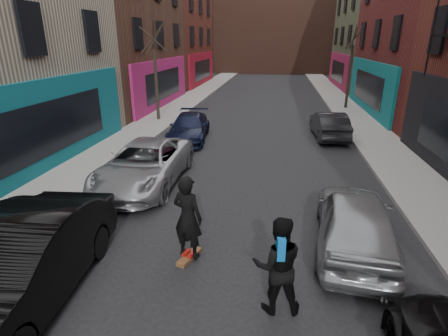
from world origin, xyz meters
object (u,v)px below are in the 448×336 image
(parked_left_mid, at_px, (19,265))
(pedestrian, at_px, (278,265))
(skateboarder, at_px, (188,217))
(skateboard, at_px, (189,257))
(parked_left_end, at_px, (189,127))
(parked_right_end, at_px, (329,125))
(tree_right_far, at_px, (351,60))
(parked_left_far, at_px, (145,164))
(tree_left_far, at_px, (155,66))
(parked_right_far, at_px, (355,220))

(parked_left_mid, bearing_deg, pedestrian, 1.98)
(parked_left_mid, relative_size, skateboarder, 2.62)
(skateboard, bearing_deg, parked_left_end, 122.35)
(parked_left_end, bearing_deg, parked_left_mid, -96.82)
(parked_left_end, bearing_deg, skateboarder, -81.59)
(parked_right_end, bearing_deg, skateboard, 64.89)
(parked_right_end, bearing_deg, parked_left_mid, 57.79)
(tree_right_far, distance_m, parked_left_mid, 24.21)
(parked_right_end, bearing_deg, tree_right_far, -108.85)
(pedestrian, bearing_deg, parked_left_far, -57.60)
(tree_left_far, bearing_deg, skateboard, -68.63)
(parked_right_end, bearing_deg, parked_right_far, 82.44)
(parked_left_mid, distance_m, parked_left_end, 12.05)
(tree_right_far, distance_m, pedestrian, 22.14)
(parked_left_end, height_order, skateboard, parked_left_end)
(parked_left_end, height_order, parked_right_far, parked_right_far)
(parked_left_end, bearing_deg, parked_right_far, -60.40)
(parked_left_mid, distance_m, parked_left_far, 6.12)
(parked_right_far, height_order, skateboarder, skateboarder)
(parked_right_end, bearing_deg, parked_left_far, 42.20)
(parked_right_far, bearing_deg, tree_left_far, -47.50)
(tree_left_far, height_order, skateboarder, tree_left_far)
(skateboarder, relative_size, pedestrian, 1.03)
(parked_right_end, xyz_separation_m, skateboard, (-4.58, -11.69, -0.63))
(tree_left_far, relative_size, pedestrian, 3.35)
(parked_left_far, distance_m, pedestrian, 7.25)
(parked_right_far, distance_m, skateboard, 4.07)
(tree_left_far, bearing_deg, pedestrian, -63.94)
(tree_left_far, distance_m, tree_right_far, 13.78)
(parked_left_far, xyz_separation_m, parked_right_far, (6.51, -3.14, 0.01))
(parked_left_mid, distance_m, skateboarder, 3.38)
(parked_left_far, relative_size, skateboard, 6.68)
(parked_left_end, bearing_deg, skateboard, -81.59)
(parked_right_far, bearing_deg, parked_left_end, -48.05)
(tree_right_far, relative_size, parked_left_end, 1.52)
(skateboard, relative_size, pedestrian, 0.41)
(parked_left_far, bearing_deg, skateboard, -58.21)
(parked_right_end, xyz_separation_m, skateboarder, (-4.58, -11.69, 0.42))
(parked_left_far, height_order, parked_right_far, parked_right_far)
(tree_right_far, bearing_deg, parked_right_far, -98.94)
(skateboard, bearing_deg, pedestrian, -14.61)
(tree_left_far, height_order, parked_left_far, tree_left_far)
(skateboarder, distance_m, pedestrian, 2.41)
(skateboard, bearing_deg, parked_right_end, 86.95)
(tree_left_far, bearing_deg, skateboarder, -68.63)
(tree_right_far, bearing_deg, parked_left_mid, -113.66)
(parked_left_far, distance_m, parked_right_end, 10.38)
(pedestrian, bearing_deg, parked_left_mid, -0.88)
(parked_left_far, relative_size, pedestrian, 2.75)
(parked_left_mid, height_order, parked_left_far, parked_left_mid)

